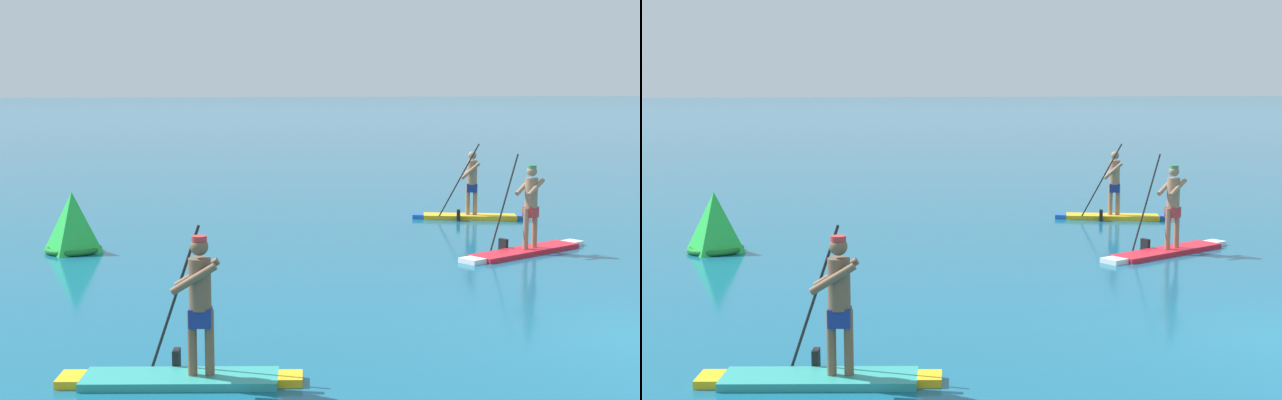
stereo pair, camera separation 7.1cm
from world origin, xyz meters
TOP-DOWN VIEW (x-y plane):
  - paddleboarder_near_left at (-6.80, -0.24)m, footprint 2.87×1.08m
  - paddleboarder_mid_center at (0.50, 6.56)m, footprint 3.33×1.95m
  - paddleboarder_far_right at (1.10, 11.33)m, footprint 2.93×1.29m
  - race_marker_buoy at (-8.62, 8.58)m, footprint 1.23×1.23m

SIDE VIEW (x-z plane):
  - paddleboarder_far_right at x=1.10m, z-range -0.62..1.39m
  - paddleboarder_mid_center at x=0.50m, z-range -0.63..1.43m
  - paddleboarder_near_left at x=-6.80m, z-range -0.52..1.33m
  - race_marker_buoy at x=-8.62m, z-range -0.07..1.18m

